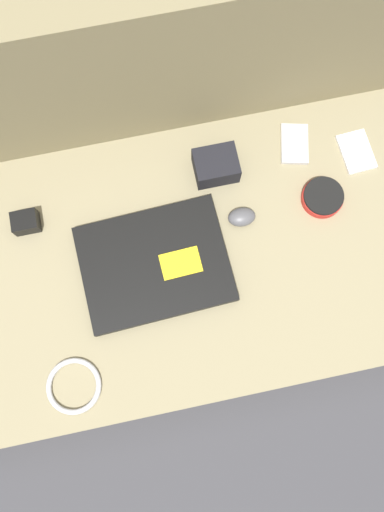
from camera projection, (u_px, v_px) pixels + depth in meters
name	position (u px, v px, depth m)	size (l,w,h in m)	color
ground_plane	(192.00, 269.00, 1.29)	(8.00, 8.00, 0.00)	#38383D
couch_seat	(192.00, 264.00, 1.22)	(1.20, 0.65, 0.14)	#847A5B
couch_backrest	(153.00, 62.00, 1.11)	(1.20, 0.20, 0.55)	#756B4C
laptop	(155.00, 265.00, 1.14)	(0.34, 0.27, 0.03)	black
computer_mouse	(242.00, 217.00, 1.16)	(0.07, 0.05, 0.03)	#4C4C51
speaker_puck	(323.00, 197.00, 1.17)	(0.10, 0.10, 0.03)	red
phone_silver	(356.00, 152.00, 1.21)	(0.08, 0.11, 0.01)	silver
phone_black	(294.00, 144.00, 1.21)	(0.09, 0.11, 0.01)	#B7B7BC
camera_pouch	(216.00, 166.00, 1.17)	(0.10, 0.08, 0.06)	black
charger_brick	(26.00, 222.00, 1.15)	(0.06, 0.05, 0.04)	black
cable_coil	(74.00, 386.00, 1.09)	(0.12, 0.12, 0.01)	#B2B2B7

